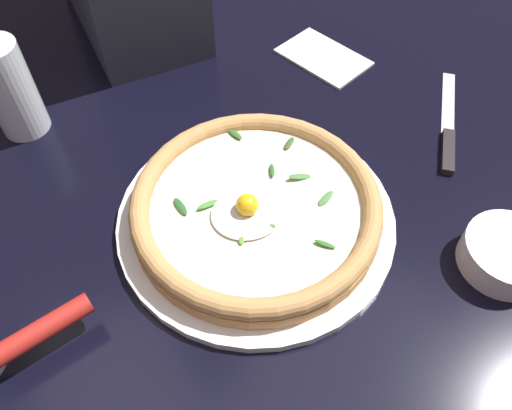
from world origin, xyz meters
TOP-DOWN VIEW (x-y plane):
  - ground_plane at (0.00, 0.00)m, footprint 2.40×2.40m
  - pizza_plate at (0.04, -0.03)m, footprint 0.34×0.34m
  - pizza at (0.04, -0.03)m, footprint 0.30×0.30m
  - side_bowl at (-0.23, 0.07)m, footprint 0.10×0.10m
  - pizza_cutter at (0.29, 0.10)m, footprint 0.15×0.09m
  - table_knife at (-0.25, -0.14)m, footprint 0.10×0.21m
  - drinking_glass at (0.34, -0.25)m, footprint 0.07×0.07m
  - folded_napkin at (-0.12, -0.34)m, footprint 0.16×0.17m

SIDE VIEW (x-z plane):
  - ground_plane at x=0.00m, z-range -0.03..0.00m
  - table_knife at x=-0.25m, z-range 0.00..0.01m
  - folded_napkin at x=-0.12m, z-range 0.00..0.01m
  - pizza_plate at x=0.04m, z-range 0.00..0.01m
  - side_bowl at x=-0.23m, z-range 0.00..0.04m
  - pizza at x=0.04m, z-range 0.01..0.06m
  - pizza_cutter at x=0.29m, z-range 0.00..0.07m
  - drinking_glass at x=0.34m, z-range -0.01..0.13m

